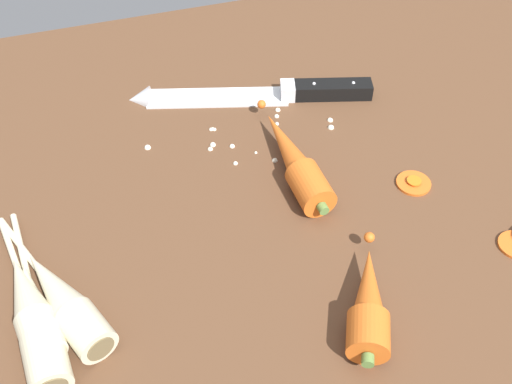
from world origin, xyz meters
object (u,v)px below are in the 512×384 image
at_px(chefs_knife, 247,94).
at_px(whole_carrot, 295,161).
at_px(parsnip_mid_right, 37,321).
at_px(carrot_slice_stray_near, 414,182).
at_px(whole_carrot_second, 369,303).
at_px(parsnip_mid_left, 30,304).
at_px(parsnip_front, 63,300).

relative_size(chefs_knife, whole_carrot, 1.59).
bearing_deg(chefs_knife, whole_carrot, -86.46).
bearing_deg(parsnip_mid_right, whole_carrot, 23.15).
height_order(parsnip_mid_right, carrot_slice_stray_near, parsnip_mid_right).
xyz_separation_m(whole_carrot, carrot_slice_stray_near, (0.13, -0.06, -0.02)).
relative_size(chefs_knife, carrot_slice_stray_near, 8.01).
relative_size(whole_carrot, whole_carrot_second, 1.47).
distance_m(whole_carrot, parsnip_mid_right, 0.35).
xyz_separation_m(chefs_knife, parsnip_mid_left, (-0.31, -0.28, 0.01)).
bearing_deg(carrot_slice_stray_near, parsnip_mid_right, -170.89).
height_order(parsnip_front, parsnip_mid_right, same).
bearing_deg(parsnip_mid_right, chefs_knife, 44.47).
relative_size(whole_carrot_second, parsnip_mid_left, 0.75).
bearing_deg(parsnip_mid_right, parsnip_mid_left, 104.36).
height_order(whole_carrot_second, carrot_slice_stray_near, whole_carrot_second).
xyz_separation_m(parsnip_front, parsnip_mid_left, (-0.03, 0.00, 0.00)).
height_order(chefs_knife, carrot_slice_stray_near, chefs_knife).
xyz_separation_m(whole_carrot, whole_carrot_second, (-0.00, -0.22, -0.00)).
height_order(whole_carrot, parsnip_mid_right, whole_carrot).
bearing_deg(whole_carrot, parsnip_mid_left, -160.49).
xyz_separation_m(whole_carrot_second, carrot_slice_stray_near, (0.14, 0.15, -0.02)).
xyz_separation_m(parsnip_mid_right, carrot_slice_stray_near, (0.45, 0.07, -0.02)).
relative_size(whole_carrot_second, parsnip_front, 0.69).
bearing_deg(whole_carrot, carrot_slice_stray_near, -25.55).
bearing_deg(parsnip_front, parsnip_mid_left, 171.55).
distance_m(whole_carrot, parsnip_mid_left, 0.34).
bearing_deg(chefs_knife, carrot_slice_stray_near, -58.02).
relative_size(chefs_knife, parsnip_mid_left, 1.74).
bearing_deg(chefs_knife, whole_carrot_second, -88.82).
bearing_deg(carrot_slice_stray_near, whole_carrot, 154.45).
distance_m(parsnip_front, carrot_slice_stray_near, 0.43).
relative_size(whole_carrot, parsnip_mid_left, 1.09).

